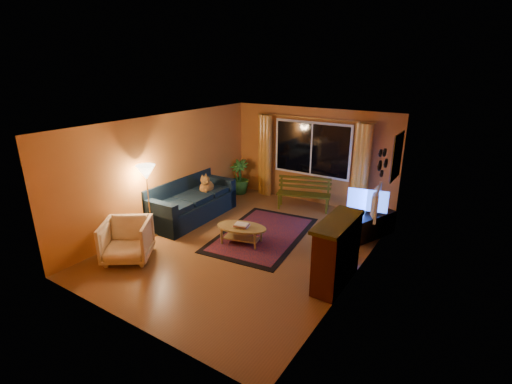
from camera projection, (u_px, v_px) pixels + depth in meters
The scene contains 22 objects.
floor at pixel (248, 244), 7.70m from camera, with size 4.50×6.00×0.02m, color brown.
ceiling at pixel (247, 122), 6.87m from camera, with size 4.50×6.00×0.02m, color white.
wall_back at pixel (312, 156), 9.68m from camera, with size 4.50×0.02×2.50m, color #C4732F.
wall_left at pixel (166, 170), 8.44m from camera, with size 0.02×6.00×2.50m, color #C4732F.
wall_right at pixel (361, 210), 6.13m from camera, with size 0.02×6.00×2.50m, color #C4732F.
window at pixel (311, 149), 9.56m from camera, with size 2.00×0.02×1.30m, color black.
curtain_rod at pixel (312, 118), 9.26m from camera, with size 0.03×0.03×3.20m, color #BF8C3F.
curtain_left at pixel (265, 155), 10.31m from camera, with size 0.36×0.36×2.24m, color gold.
curtain_right at pixel (361, 170), 8.93m from camera, with size 0.36×0.36×2.24m, color gold.
bench at pixel (303, 202), 9.46m from camera, with size 1.34×0.39×0.40m, color #383309.
potted_plant at pixel (239, 177), 10.55m from camera, with size 0.55×0.55×0.98m, color #235B1E.
sofa at pixel (191, 199), 8.85m from camera, with size 1.00×2.33×0.94m, color black.
dog at pixel (207, 184), 9.15m from camera, with size 0.35×0.48×0.52m, color #95622A, non-canonical shape.
armchair at pixel (127, 238), 6.96m from camera, with size 0.84×0.79×0.86m, color beige.
floor_lamp at pixel (149, 201), 7.83m from camera, with size 0.26×0.26×1.58m, color #BF8C3F.
rug at pixel (262, 234), 8.10m from camera, with size 1.70×2.68×0.02m, color maroon.
coffee_table at pixel (242, 235), 7.65m from camera, with size 1.06×1.06×0.38m, color olive.
tv_console at pixel (370, 225), 7.95m from camera, with size 0.41×1.22×0.51m, color black.
television at pixel (372, 201), 7.76m from camera, with size 1.04×0.14×0.60m, color black.
fireplace at pixel (337, 254), 6.15m from camera, with size 0.40×1.20×1.10m, color maroon.
mirror_cluster at pixel (383, 161), 7.01m from camera, with size 0.06×0.60×0.56m, color black, non-canonical shape.
painting at pixel (397, 156), 7.97m from camera, with size 0.04×0.76×0.96m, color #E8492A.
Camera 1 is at (3.89, -5.73, 3.54)m, focal length 26.00 mm.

